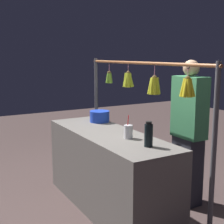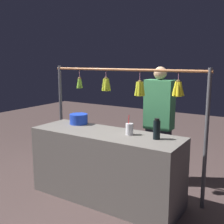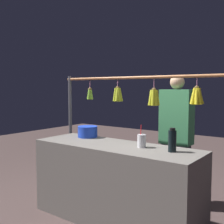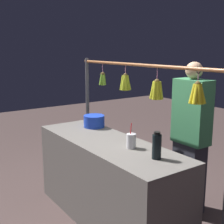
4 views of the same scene
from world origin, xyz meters
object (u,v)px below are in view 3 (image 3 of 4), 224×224
drink_cup (142,141)px  vendor_person (176,141)px  blue_bucket (88,132)px  water_bottle (172,141)px

drink_cup → vendor_person: size_ratio=0.14×
drink_cup → vendor_person: 0.76m
blue_bucket → vendor_person: (-0.87, -0.62, -0.12)m
blue_bucket → vendor_person: vendor_person is taller
blue_bucket → vendor_person: size_ratio=0.15×
water_bottle → drink_cup: size_ratio=1.00×
drink_cup → water_bottle: bearing=179.8°
blue_bucket → drink_cup: 0.84m
vendor_person → blue_bucket: bearing=35.6°
water_bottle → blue_bucket: (1.17, -0.13, -0.04)m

